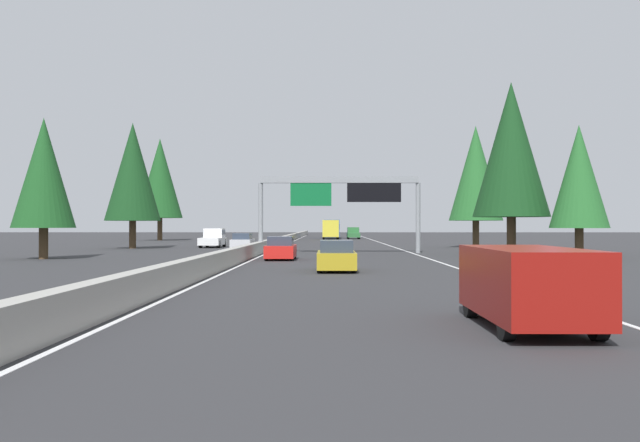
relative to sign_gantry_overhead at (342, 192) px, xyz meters
name	(u,v)px	position (x,y,z in m)	size (l,w,h in m)	color
ground_plane	(272,250)	(6.92, 6.04, -4.77)	(320.00, 320.00, 0.00)	#2D2D30
median_barrier	(283,240)	(26.92, 6.34, -4.32)	(180.00, 0.56, 0.90)	#9E9B93
shoulder_stripe_right	(392,247)	(16.92, -5.48, -4.76)	(160.00, 0.16, 0.01)	silver
shoulder_stripe_median	(282,247)	(16.92, 5.79, -4.76)	(160.00, 0.16, 0.01)	silver
sign_gantry_overhead	(342,192)	(0.00, 0.00, 0.00)	(0.50, 12.68, 5.99)	gray
minivan_mid_left	(527,283)	(-40.33, -3.18, -3.81)	(5.00, 1.95, 1.69)	maroon
sedan_near_right	(336,257)	(-21.74, 0.65, -4.08)	(4.40, 1.80, 1.47)	#AD931E
sedan_mid_center	(281,249)	(-10.63, 4.04, -4.08)	(4.40, 1.80, 1.47)	red
box_truck_far_center	(331,229)	(52.00, 0.70, -3.15)	(8.50, 2.40, 2.95)	gold
bus_far_left	(332,228)	(66.10, 0.47, -3.05)	(11.50, 2.55, 3.10)	#1E4793
pickup_mid_right	(353,233)	(59.20, -2.99, -3.85)	(5.60, 2.00, 1.86)	#2D6B38
oncoming_near	(243,242)	(8.62, 8.79, -4.08)	(4.40, 1.80, 1.47)	silver
oncoming_far	(213,238)	(14.54, 12.42, -3.85)	(5.60, 2.00, 1.86)	white
conifer_right_near	(511,150)	(-3.52, -12.33, 2.94)	(5.57, 5.57, 12.67)	#4C3823
conifer_right_mid	(579,177)	(-7.03, -16.02, 0.71)	(3.97, 3.97, 9.03)	#4C3823
conifer_right_far	(476,173)	(14.78, -13.54, 2.54)	(5.29, 5.29, 12.02)	#4C3823
conifer_left_near	(44,173)	(-9.90, 19.42, 0.78)	(4.02, 4.02, 9.13)	#4C3823
conifer_left_mid	(133,172)	(11.05, 19.46, 2.44)	(5.22, 5.22, 11.85)	#4C3823
conifer_left_far	(160,178)	(46.83, 25.43, 4.21)	(6.49, 6.49, 14.76)	#4C3823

